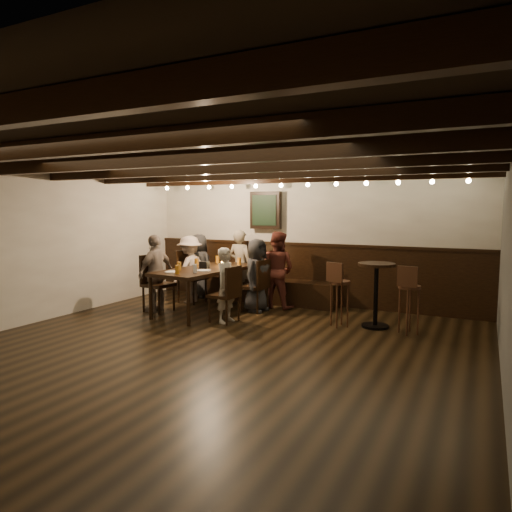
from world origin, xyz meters
The scene contains 27 objects.
room centered at (-0.29, 2.21, 1.07)m, with size 7.00×7.00×7.00m.
dining_table centered at (-1.28, 2.03, 0.69)m, with size 1.08×2.09×0.76m.
chair_left_near centered at (-1.96, 2.54, 0.30)m, with size 0.49×0.49×0.99m.
chair_left_far centered at (-2.04, 1.65, 0.30)m, with size 0.49×0.49×0.99m.
chair_right_near centered at (-0.52, 2.42, 0.28)m, with size 0.45×0.45×0.91m.
chair_right_far centered at (-0.60, 1.52, 0.27)m, with size 0.44×0.44×0.89m.
person_bench_left centered at (-2.10, 3.01, 0.64)m, with size 0.63×0.41×1.28m, color #2B2B2E.
person_bench_centre centered at (-1.19, 3.08, 0.69)m, with size 0.50×0.33×1.38m, color gray.
person_bench_right centered at (-0.31, 2.85, 0.69)m, with size 0.67×0.52×1.38m, color maroon.
person_left_near centered at (-1.99, 2.54, 0.63)m, with size 0.82×0.47×1.27m, color #AC9B91.
person_left_far centered at (-2.07, 1.65, 0.67)m, with size 0.78×0.33×1.34m, color gray.
person_right_near centered at (-0.49, 2.41, 0.63)m, with size 0.62×0.40×1.27m, color #262629.
person_right_far centered at (-0.57, 1.52, 0.59)m, with size 0.43×0.28×1.18m, color #B2A796.
pint_a centered at (-1.50, 2.75, 0.83)m, with size 0.07×0.07×0.14m, color #BF7219.
pint_b centered at (-0.97, 2.66, 0.83)m, with size 0.07×0.07×0.14m, color #BF7219.
pint_c centered at (-1.57, 2.16, 0.83)m, with size 0.07×0.07×0.14m, color #BF7219.
pint_d centered at (-0.96, 2.20, 0.83)m, with size 0.07×0.07×0.14m, color silver.
pint_e centered at (-1.54, 1.60, 0.83)m, with size 0.07×0.07×0.14m, color #BF7219.
pint_f centered at (-1.13, 1.47, 0.83)m, with size 0.07×0.07×0.14m, color silver.
pint_g centered at (-1.30, 1.23, 0.83)m, with size 0.07×0.07×0.14m, color #BF7219.
plate_near centered at (-1.49, 1.35, 0.76)m, with size 0.24×0.24×0.01m, color white.
plate_far centered at (-1.13, 1.72, 0.76)m, with size 0.24×0.24×0.01m, color white.
condiment_caddy centered at (-1.29, 1.98, 0.82)m, with size 0.15×0.10×0.12m, color black.
candle centered at (-1.13, 2.32, 0.78)m, with size 0.05×0.05×0.05m, color beige.
high_top_table centered at (1.58, 2.27, 0.64)m, with size 0.55×0.55×0.98m.
bar_stool_left centered at (1.08, 2.06, 0.37)m, with size 0.34×0.35×0.99m.
bar_stool_right centered at (2.08, 2.11, 0.37)m, with size 0.31×0.33×0.99m.
Camera 1 is at (3.02, -4.56, 1.79)m, focal length 32.00 mm.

